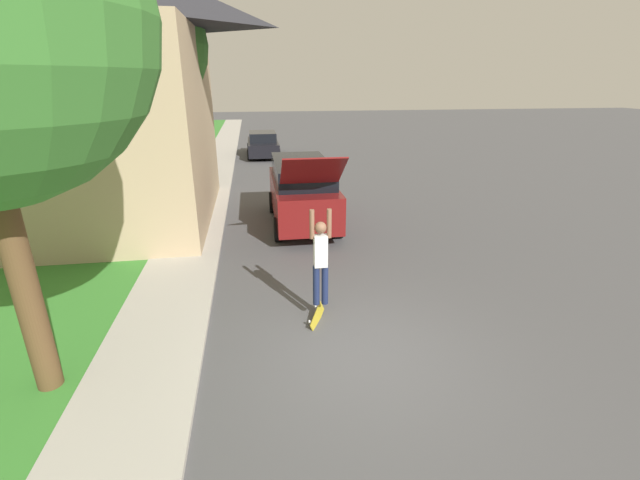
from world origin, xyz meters
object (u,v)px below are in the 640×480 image
skateboarder (321,257)px  skateboard (317,317)px  lawn_tree_far (139,45)px  car_down_street (263,144)px  suv_parked (302,190)px

skateboarder → skateboard: 1.26m
lawn_tree_far → skateboard: lawn_tree_far is taller
car_down_street → skateboard: size_ratio=6.27×
lawn_tree_far → car_down_street: size_ratio=1.68×
lawn_tree_far → skateboard: (4.43, -8.17, -5.40)m
lawn_tree_far → skateboarder: bearing=-60.9°
car_down_street → suv_parked: bearing=-86.4°
skateboarder → lawn_tree_far: bearing=119.1°
suv_parked → skateboard: (-0.43, -6.10, -1.05)m
skateboard → lawn_tree_far: bearing=118.5°
car_down_street → skateboarder: (0.51, -19.64, 0.62)m
car_down_street → skateboard: car_down_street is taller
car_down_street → skateboarder: size_ratio=2.33×
car_down_street → skateboard: bearing=-88.8°
skateboarder → skateboard: skateboarder is taller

